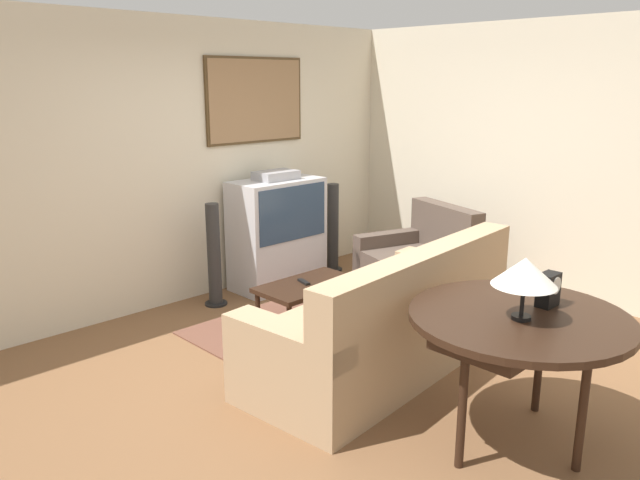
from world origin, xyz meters
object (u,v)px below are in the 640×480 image
table_lamp (525,272)px  speaker_tower_right (333,230)px  armchair (419,264)px  console_table (520,325)px  couch (386,327)px  speaker_tower_left (214,258)px  coffee_table (308,288)px  tv (277,232)px  mantel_clock (548,290)px

table_lamp → speaker_tower_right: (1.77, 3.25, -0.62)m
armchair → console_table: 2.84m
couch → console_table: couch is taller
armchair → speaker_tower_left: 2.10m
console_table → speaker_tower_left: 3.22m
armchair → speaker_tower_right: (-0.15, 1.11, 0.20)m
armchair → coffee_table: 1.50m
tv → speaker_tower_left: (-0.81, -0.02, -0.11)m
mantel_clock → speaker_tower_right: 3.59m
armchair → couch: bearing=-42.9°
mantel_clock → speaker_tower_left: mantel_clock is taller
coffee_table → mantel_clock: bearing=-92.9°
couch → armchair: bearing=-155.5°
mantel_clock → armchair: bearing=53.0°
tv → couch: size_ratio=0.52×
armchair → speaker_tower_left: speaker_tower_left is taller
coffee_table → table_lamp: table_lamp is taller
tv → coffee_table: bearing=-117.2°
armchair → console_table: size_ratio=0.95×
console_table → couch: bearing=80.0°
coffee_table → table_lamp: size_ratio=2.49×
couch → console_table: size_ratio=1.83×
couch → tv: bearing=-113.7°
console_table → speaker_tower_right: speaker_tower_right is taller
couch → mantel_clock: mantel_clock is taller
coffee_table → table_lamp: 2.37m
console_table → speaker_tower_right: (1.70, 3.21, -0.28)m
mantel_clock → speaker_tower_right: (1.46, 3.25, -0.45)m
table_lamp → speaker_tower_left: 3.31m
coffee_table → armchair: bearing=-2.9°
armchair → mantel_clock: bearing=-19.6°
coffee_table → speaker_tower_right: bearing=37.4°
speaker_tower_left → speaker_tower_right: bearing=0.0°
mantel_clock → speaker_tower_left: bearing=92.8°
console_table → table_lamp: (-0.07, -0.04, 0.34)m
speaker_tower_left → coffee_table: bearing=-75.2°
tv → speaker_tower_right: size_ratio=1.22×
couch → coffee_table: couch is taller
armchair → speaker_tower_left: (-1.77, 1.11, 0.20)m
console_table → coffee_table: bearing=80.8°
armchair → coffee_table: bearing=-75.5°
tv → coffee_table: 1.20m
tv → speaker_tower_left: bearing=-178.9°
tv → mantel_clock: 3.34m
couch → table_lamp: bearing=72.1°
tv → armchair: size_ratio=1.01×
armchair → speaker_tower_right: bearing=-154.9°
table_lamp → tv: bearing=73.6°
couch → armchair: size_ratio=1.92×
tv → console_table: bearing=-105.5°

